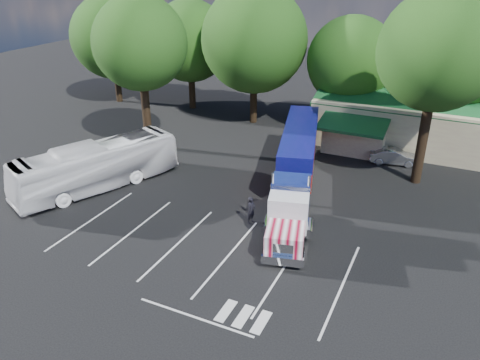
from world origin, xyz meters
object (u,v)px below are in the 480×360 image
at_px(woman, 251,210).
at_px(tour_bus, 97,166).
at_px(silver_sedan, 394,156).
at_px(bicycle, 281,166).
at_px(semi_truck, 297,160).

height_order(woman, tour_bus, tour_bus).
height_order(woman, silver_sedan, woman).
distance_m(woman, bicycle, 8.17).
height_order(semi_truck, silver_sedan, semi_truck).
bearing_deg(bicycle, semi_truck, -42.45).
bearing_deg(semi_truck, bicycle, 117.27).
xyz_separation_m(tour_bus, silver_sedan, (18.56, 13.40, -1.03)).
bearing_deg(tour_bus, woman, 23.70).
bearing_deg(silver_sedan, semi_truck, 131.14).
relative_size(semi_truck, woman, 10.24).
xyz_separation_m(woman, tour_bus, (-11.95, -0.06, 0.76)).
relative_size(woman, silver_sedan, 0.47).
bearing_deg(woman, semi_truck, 2.48).
relative_size(bicycle, silver_sedan, 0.41).
xyz_separation_m(bicycle, silver_sedan, (7.70, 5.25, 0.22)).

